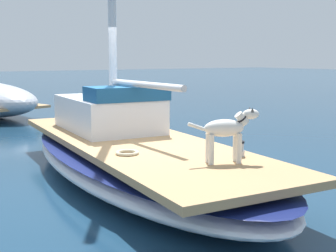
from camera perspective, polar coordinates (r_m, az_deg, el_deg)
ground_plane at (r=7.64m, az=-4.08°, el=-6.56°), size 120.00×120.00×0.00m
sailboat_main at (r=7.56m, az=-4.11°, el=-4.11°), size 3.05×7.40×0.66m
cabin_house at (r=8.47m, az=-7.23°, el=1.81°), size 1.56×2.32×0.84m
dog_white at (r=5.84m, az=7.37°, el=-0.47°), size 0.90×0.42×0.70m
deck_winch at (r=6.29m, az=8.76°, el=-2.84°), size 0.16×0.16×0.21m
coiled_rope at (r=6.38m, az=-5.08°, el=-3.32°), size 0.32×0.32×0.04m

